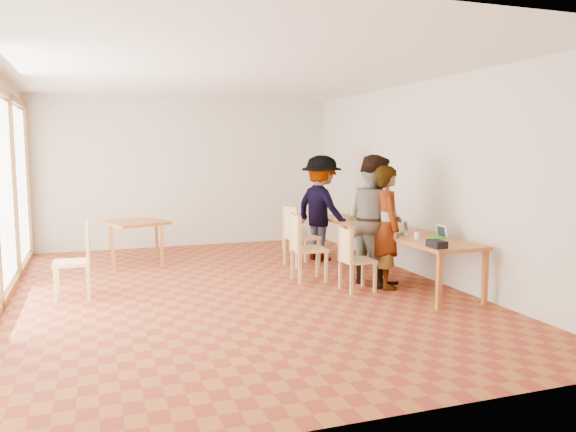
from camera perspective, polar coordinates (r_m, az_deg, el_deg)
name	(u,v)px	position (r m, az deg, el deg)	size (l,w,h in m)	color
ground	(235,291)	(7.93, -5.45, -7.60)	(8.00, 8.00, 0.00)	#994E25
wall_back	(187,173)	(11.62, -10.26, 4.36)	(6.00, 0.10, 3.00)	beige
wall_front	(370,216)	(3.94, 8.34, -0.03)	(6.00, 0.10, 3.00)	beige
wall_right	(423,180)	(8.90, 13.59, 3.58)	(0.10, 8.00, 3.00)	beige
ceiling	(232,70)	(7.76, -5.70, 14.56)	(6.00, 8.00, 0.04)	white
communal_table	(386,231)	(8.91, 9.96, -1.48)	(0.80, 4.00, 0.75)	#A45824
side_table	(135,226)	(9.93, -15.25, -0.97)	(0.90, 0.90, 0.75)	#A45824
chair_near	(352,252)	(7.83, 6.47, -3.69)	(0.42, 0.42, 0.48)	tan
chair_mid	(302,240)	(8.35, 1.45, -2.50)	(0.50, 0.50, 0.54)	tan
chair_far	(296,230)	(9.40, 0.82, -1.38)	(0.55, 0.55, 0.55)	tan
chair_empty	(290,225)	(10.90, 0.22, -0.94)	(0.42, 0.42, 0.44)	tan
chair_spare	(80,252)	(7.95, -20.39, -3.48)	(0.47, 0.47, 0.53)	tan
person_near	(387,227)	(8.07, 10.05, -1.12)	(0.64, 0.42, 1.74)	gray
person_mid	(373,220)	(8.29, 8.59, -0.36)	(0.92, 0.72, 1.89)	gray
person_far	(321,208)	(9.96, 3.40, 0.80)	(1.20, 0.69, 1.86)	gray
laptop_near	(439,234)	(8.02, 15.14, -1.81)	(0.21, 0.23, 0.19)	green
laptop_mid	(404,230)	(8.33, 11.69, -1.41)	(0.24, 0.25, 0.18)	green
laptop_far	(355,216)	(10.01, 6.80, 0.03)	(0.25, 0.26, 0.18)	green
yellow_mug	(353,212)	(10.51, 6.60, 0.39)	(0.14, 0.14, 0.11)	gold
green_bottle	(354,211)	(10.00, 6.69, 0.55)	(0.07, 0.07, 0.28)	#126B2E
clear_glass	(417,236)	(7.86, 12.95, -1.96)	(0.07, 0.07, 0.09)	silver
condiment_cup	(406,233)	(8.17, 11.86, -1.71)	(0.08, 0.08, 0.06)	white
pink_phone	(426,244)	(7.42, 13.89, -2.78)	(0.05, 0.10, 0.01)	#BC3C65
black_pouch	(437,244)	(7.23, 14.87, -2.76)	(0.16, 0.26, 0.09)	black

